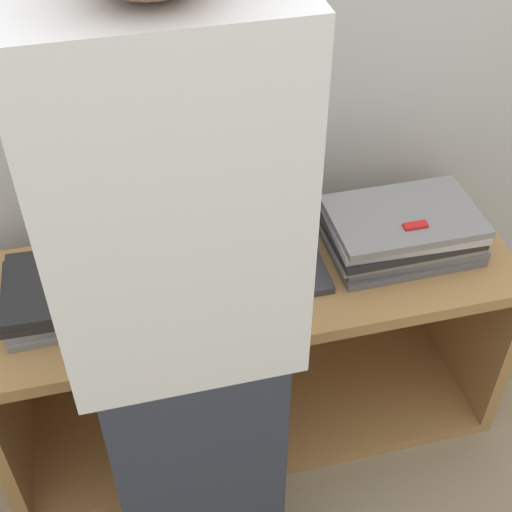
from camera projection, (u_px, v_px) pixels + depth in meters
name	position (u px, v px, depth m)	size (l,w,h in m)	color
ground_plane	(270.00, 479.00, 2.01)	(12.00, 12.00, 0.00)	gray
cart	(245.00, 334.00, 2.03)	(1.36, 0.47, 0.59)	#A87A47
laptop_open	(244.00, 243.00, 1.80)	(0.37, 0.36, 0.24)	#333338
laptop_stack_left	(85.00, 289.00, 1.69)	(0.39, 0.27, 0.08)	gray
laptop_stack_right	(401.00, 230.00, 1.82)	(0.40, 0.26, 0.12)	slate
person	(185.00, 334.00, 1.28)	(0.40, 0.53, 1.70)	#2D3342
inventory_tag	(415.00, 226.00, 1.74)	(0.06, 0.02, 0.01)	red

